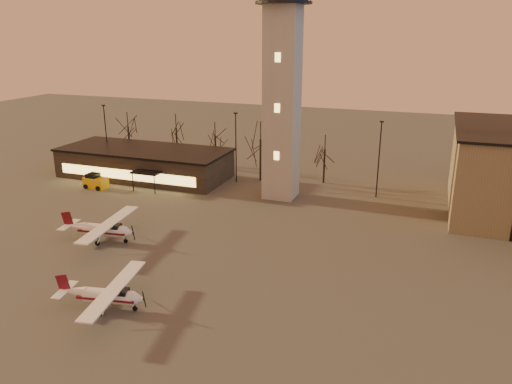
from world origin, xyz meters
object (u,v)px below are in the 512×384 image
control_tower (283,71)px  cessna_rear (106,232)px  cessna_front (111,298)px  terminal (145,163)px  service_cart (96,183)px

control_tower → cessna_rear: size_ratio=3.01×
cessna_front → cessna_rear: 13.96m
terminal → service_cart: bearing=-114.8°
cessna_front → service_cart: 33.73m
service_cart → terminal: bearing=69.3°
terminal → cessna_front: size_ratio=2.59×
terminal → cessna_front: 38.05m
cessna_front → service_cart: bearing=118.9°
control_tower → terminal: (-21.99, 1.98, -14.17)m
cessna_rear → service_cart: cessna_rear is taller
terminal → service_cart: terminal is taller
cessna_rear → service_cart: 19.79m
cessna_rear → service_cart: bearing=123.2°
control_tower → cessna_rear: 28.52m
terminal → control_tower: bearing=-5.1°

